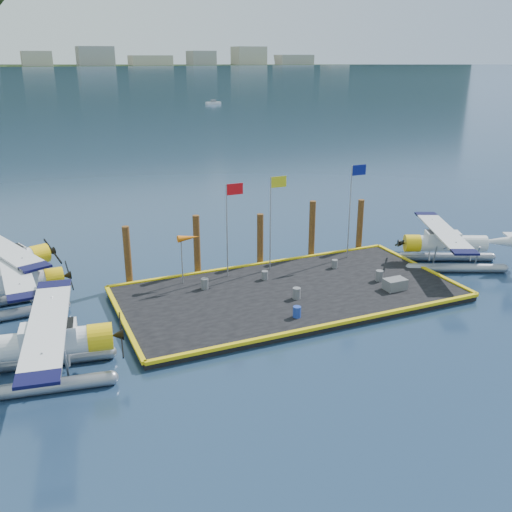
{
  "coord_description": "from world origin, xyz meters",
  "views": [
    {
      "loc": [
        -14.55,
        -28.28,
        13.78
      ],
      "look_at": [
        -1.3,
        2.0,
        2.17
      ],
      "focal_mm": 40.0,
      "sensor_mm": 36.0,
      "label": 1
    }
  ],
  "objects_px": {
    "drum_0": "(205,284)",
    "drum_1": "(297,293)",
    "seaplane_a": "(40,348)",
    "piling_0": "(128,257)",
    "crate": "(395,284)",
    "windsock": "(188,239)",
    "piling_2": "(260,241)",
    "piling_1": "(197,247)",
    "drum_4": "(335,264)",
    "piling_3": "(312,231)",
    "seaplane_d": "(448,246)",
    "drum_5": "(265,275)",
    "seaplane_b": "(10,287)",
    "piling_4": "(360,226)",
    "drum_2": "(379,276)",
    "drum_3": "(297,312)",
    "flagpole_red": "(230,216)",
    "flagpole_blue": "(353,198)",
    "flagpole_yellow": "(273,209)"
  },
  "relations": [
    {
      "from": "windsock",
      "to": "piling_0",
      "type": "xyz_separation_m",
      "value": [
        -3.47,
        1.6,
        -1.23
      ]
    },
    {
      "from": "drum_5",
      "to": "piling_0",
      "type": "bearing_deg",
      "value": 158.61
    },
    {
      "from": "seaplane_b",
      "to": "piling_1",
      "type": "bearing_deg",
      "value": 91.72
    },
    {
      "from": "flagpole_yellow",
      "to": "windsock",
      "type": "distance_m",
      "value": 5.87
    },
    {
      "from": "piling_2",
      "to": "piling_4",
      "type": "xyz_separation_m",
      "value": [
        8.0,
        0.0,
        0.1
      ]
    },
    {
      "from": "seaplane_d",
      "to": "piling_1",
      "type": "relative_size",
      "value": 2.25
    },
    {
      "from": "piling_0",
      "to": "piling_3",
      "type": "bearing_deg",
      "value": 0.0
    },
    {
      "from": "piling_0",
      "to": "drum_2",
      "type": "bearing_deg",
      "value": -23.19
    },
    {
      "from": "seaplane_a",
      "to": "piling_1",
      "type": "relative_size",
      "value": 2.48
    },
    {
      "from": "flagpole_yellow",
      "to": "piling_0",
      "type": "relative_size",
      "value": 1.55
    },
    {
      "from": "seaplane_a",
      "to": "seaplane_d",
      "type": "bearing_deg",
      "value": 107.87
    },
    {
      "from": "seaplane_b",
      "to": "flagpole_red",
      "type": "bearing_deg",
      "value": 84.11
    },
    {
      "from": "drum_4",
      "to": "crate",
      "type": "relative_size",
      "value": 0.42
    },
    {
      "from": "drum_1",
      "to": "drum_3",
      "type": "relative_size",
      "value": 1.07
    },
    {
      "from": "drum_0",
      "to": "drum_4",
      "type": "xyz_separation_m",
      "value": [
        9.13,
        -0.03,
        -0.05
      ]
    },
    {
      "from": "drum_1",
      "to": "seaplane_a",
      "type": "bearing_deg",
      "value": -169.13
    },
    {
      "from": "crate",
      "to": "seaplane_d",
      "type": "bearing_deg",
      "value": 23.27
    },
    {
      "from": "drum_3",
      "to": "piling_0",
      "type": "distance_m",
      "value": 11.5
    },
    {
      "from": "windsock",
      "to": "piling_4",
      "type": "xyz_separation_m",
      "value": [
        13.53,
        1.6,
        -1.23
      ]
    },
    {
      "from": "crate",
      "to": "piling_3",
      "type": "xyz_separation_m",
      "value": [
        -1.51,
        7.74,
        1.42
      ]
    },
    {
      "from": "windsock",
      "to": "piling_2",
      "type": "xyz_separation_m",
      "value": [
        5.53,
        1.6,
        -1.33
      ]
    },
    {
      "from": "seaplane_a",
      "to": "windsock",
      "type": "relative_size",
      "value": 3.34
    },
    {
      "from": "seaplane_d",
      "to": "drum_3",
      "type": "bearing_deg",
      "value": 130.11
    },
    {
      "from": "crate",
      "to": "flagpole_red",
      "type": "bearing_deg",
      "value": 143.53
    },
    {
      "from": "piling_0",
      "to": "piling_4",
      "type": "bearing_deg",
      "value": 0.0
    },
    {
      "from": "drum_5",
      "to": "piling_2",
      "type": "distance_m",
      "value": 3.51
    },
    {
      "from": "drum_0",
      "to": "piling_0",
      "type": "xyz_separation_m",
      "value": [
        -3.96,
        3.03,
        1.27
      ]
    },
    {
      "from": "drum_3",
      "to": "crate",
      "type": "relative_size",
      "value": 0.47
    },
    {
      "from": "seaplane_a",
      "to": "drum_0",
      "type": "height_order",
      "value": "seaplane_a"
    },
    {
      "from": "seaplane_d",
      "to": "seaplane_b",
      "type": "bearing_deg",
      "value": 106.0
    },
    {
      "from": "drum_4",
      "to": "piling_3",
      "type": "bearing_deg",
      "value": 91.67
    },
    {
      "from": "seaplane_d",
      "to": "drum_1",
      "type": "bearing_deg",
      "value": 121.64
    },
    {
      "from": "drum_0",
      "to": "drum_2",
      "type": "relative_size",
      "value": 0.97
    },
    {
      "from": "drum_0",
      "to": "piling_1",
      "type": "xyz_separation_m",
      "value": [
        0.54,
        3.03,
        1.37
      ]
    },
    {
      "from": "piling_1",
      "to": "drum_2",
      "type": "bearing_deg",
      "value": -31.88
    },
    {
      "from": "piling_0",
      "to": "crate",
      "type": "bearing_deg",
      "value": -28.06
    },
    {
      "from": "drum_4",
      "to": "drum_2",
      "type": "bearing_deg",
      "value": -66.38
    },
    {
      "from": "piling_0",
      "to": "windsock",
      "type": "bearing_deg",
      "value": -24.73
    },
    {
      "from": "seaplane_a",
      "to": "drum_0",
      "type": "relative_size",
      "value": 15.98
    },
    {
      "from": "drum_1",
      "to": "piling_1",
      "type": "bearing_deg",
      "value": 120.56
    },
    {
      "from": "piling_2",
      "to": "crate",
      "type": "bearing_deg",
      "value": -54.54
    },
    {
      "from": "crate",
      "to": "piling_0",
      "type": "bearing_deg",
      "value": 151.94
    },
    {
      "from": "drum_2",
      "to": "drum_3",
      "type": "xyz_separation_m",
      "value": [
        -7.22,
        -2.64,
        -0.03
      ]
    },
    {
      "from": "seaplane_d",
      "to": "drum_2",
      "type": "xyz_separation_m",
      "value": [
        -6.38,
        -1.18,
        -0.78
      ]
    },
    {
      "from": "drum_3",
      "to": "flagpole_blue",
      "type": "height_order",
      "value": "flagpole_blue"
    },
    {
      "from": "flagpole_red",
      "to": "piling_3",
      "type": "xyz_separation_m",
      "value": [
        6.79,
        1.6,
        -2.25
      ]
    },
    {
      "from": "seaplane_d",
      "to": "drum_5",
      "type": "height_order",
      "value": "seaplane_d"
    },
    {
      "from": "drum_0",
      "to": "drum_1",
      "type": "height_order",
      "value": "drum_1"
    },
    {
      "from": "seaplane_b",
      "to": "drum_1",
      "type": "relative_size",
      "value": 14.53
    },
    {
      "from": "drum_2",
      "to": "flagpole_blue",
      "type": "xyz_separation_m",
      "value": [
        0.74,
        4.59,
        3.95
      ]
    }
  ]
}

